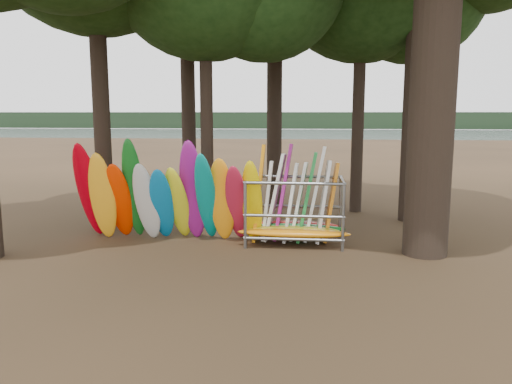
# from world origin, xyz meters

# --- Properties ---
(ground) EXTENTS (120.00, 120.00, 0.00)m
(ground) POSITION_xyz_m (0.00, 0.00, 0.00)
(ground) COLOR #47331E
(ground) RESTS_ON ground
(lake) EXTENTS (160.00, 160.00, 0.00)m
(lake) POSITION_xyz_m (0.00, 60.00, 0.00)
(lake) COLOR gray
(lake) RESTS_ON ground
(far_shore) EXTENTS (160.00, 4.00, 4.00)m
(far_shore) POSITION_xyz_m (0.00, 110.00, 2.00)
(far_shore) COLOR black
(far_shore) RESTS_ON ground
(kayak_row) EXTENTS (5.57, 1.79, 3.19)m
(kayak_row) POSITION_xyz_m (-2.54, 0.76, 1.30)
(kayak_row) COLOR #C30011
(kayak_row) RESTS_ON ground
(storage_rack) EXTENTS (3.19, 1.57, 2.90)m
(storage_rack) POSITION_xyz_m (1.18, 0.97, 0.92)
(storage_rack) COLOR slate
(storage_rack) RESTS_ON ground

